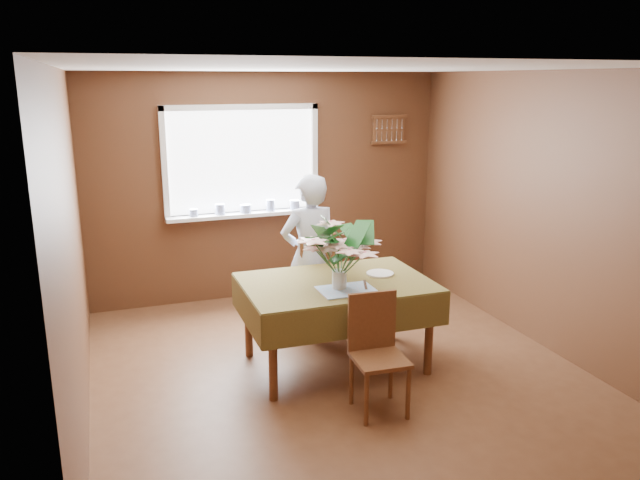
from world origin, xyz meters
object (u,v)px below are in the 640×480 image
object	(u,v)px
flower_bouquet	(340,248)
chair_far	(311,278)
chair_near	(376,347)
seated_woman	(309,256)
dining_table	(336,292)

from	to	relation	value
flower_bouquet	chair_far	bearing A→B (deg)	84.24
chair_far	chair_near	size ratio (longest dim) A/B	1.10
seated_woman	flower_bouquet	distance (m)	0.96
chair_near	flower_bouquet	size ratio (longest dim) A/B	1.46
seated_woman	dining_table	bearing A→B (deg)	84.11
dining_table	seated_woman	size ratio (longest dim) A/B	1.01
dining_table	chair_far	distance (m)	0.85
chair_far	seated_woman	bearing A→B (deg)	44.12
chair_far	chair_near	world-z (taller)	chair_far
flower_bouquet	seated_woman	bearing A→B (deg)	86.94
seated_woman	flower_bouquet	size ratio (longest dim) A/B	2.59
seated_woman	chair_near	bearing A→B (deg)	85.26
chair_far	flower_bouquet	size ratio (longest dim) A/B	1.60
chair_near	flower_bouquet	world-z (taller)	flower_bouquet
dining_table	seated_woman	distance (m)	0.73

